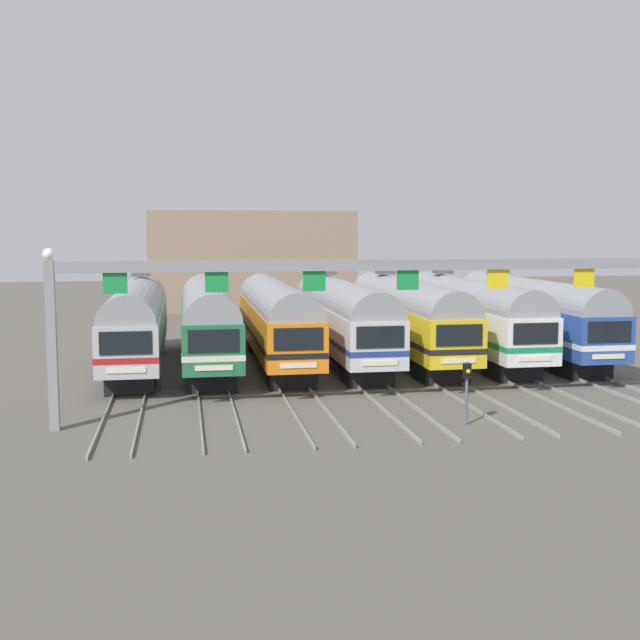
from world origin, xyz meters
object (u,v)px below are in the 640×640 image
(commuter_train_silver, at_px, (342,317))
(commuter_train_yellow, at_px, (407,316))
(catenary_gantry, at_px, (408,285))
(commuter_train_stainless, at_px, (137,321))
(commuter_train_white, at_px, (469,314))
(commuter_train_blue, at_px, (531,313))
(commuter_train_orange, at_px, (276,318))
(commuter_train_green, at_px, (207,319))
(yard_signal_mast, at_px, (467,381))

(commuter_train_silver, height_order, commuter_train_yellow, same)
(commuter_train_yellow, bearing_deg, commuter_train_silver, 180.00)
(catenary_gantry, bearing_deg, commuter_train_yellow, 74.09)
(commuter_train_stainless, height_order, commuter_train_white, same)
(commuter_train_stainless, relative_size, commuter_train_blue, 1.00)
(commuter_train_white, bearing_deg, commuter_train_blue, 0.00)
(commuter_train_stainless, xyz_separation_m, commuter_train_orange, (7.70, -0.00, -0.00))
(commuter_train_silver, bearing_deg, catenary_gantry, -90.00)
(commuter_train_silver, relative_size, catenary_gantry, 0.64)
(commuter_train_blue, bearing_deg, commuter_train_silver, 180.00)
(commuter_train_green, xyz_separation_m, catenary_gantry, (7.70, -13.49, 2.72))
(commuter_train_yellow, height_order, yard_signal_mast, commuter_train_yellow)
(yard_signal_mast, bearing_deg, commuter_train_silver, 97.15)
(commuter_train_blue, distance_m, catenary_gantry, 17.97)
(commuter_train_stainless, distance_m, commuter_train_orange, 7.70)
(commuter_train_green, relative_size, commuter_train_yellow, 1.00)
(commuter_train_orange, distance_m, commuter_train_blue, 15.40)
(commuter_train_silver, relative_size, commuter_train_yellow, 1.00)
(commuter_train_blue, bearing_deg, commuter_train_green, -179.99)
(commuter_train_white, relative_size, yard_signal_mast, 7.21)
(commuter_train_green, bearing_deg, commuter_train_white, 0.02)
(commuter_train_stainless, relative_size, commuter_train_silver, 1.00)
(commuter_train_blue, height_order, yard_signal_mast, commuter_train_blue)
(commuter_train_silver, bearing_deg, commuter_train_yellow, 0.00)
(catenary_gantry, bearing_deg, commuter_train_white, 60.31)
(commuter_train_blue, distance_m, yard_signal_mast, 18.13)
(commuter_train_silver, xyz_separation_m, commuter_train_white, (7.70, 0.00, 0.00))
(commuter_train_white, distance_m, yard_signal_mast, 16.42)
(commuter_train_yellow, bearing_deg, commuter_train_green, -179.98)
(commuter_train_orange, xyz_separation_m, commuter_train_yellow, (7.70, 0.00, 0.00))
(commuter_train_stainless, xyz_separation_m, commuter_train_blue, (23.09, 0.00, 0.00))
(commuter_train_green, height_order, commuter_train_white, commuter_train_white)
(commuter_train_green, relative_size, commuter_train_silver, 1.00)
(commuter_train_green, xyz_separation_m, commuter_train_yellow, (11.55, 0.00, 0.00))
(commuter_train_orange, xyz_separation_m, commuter_train_blue, (15.40, 0.00, 0.00))
(commuter_train_orange, distance_m, commuter_train_yellow, 7.70)
(commuter_train_silver, distance_m, catenary_gantry, 13.77)
(commuter_train_orange, height_order, commuter_train_silver, commuter_train_silver)
(commuter_train_silver, relative_size, commuter_train_blue, 1.00)
(commuter_train_yellow, relative_size, commuter_train_blue, 1.00)
(yard_signal_mast, bearing_deg, commuter_train_blue, 57.90)
(commuter_train_orange, relative_size, yard_signal_mast, 7.21)
(commuter_train_stainless, distance_m, commuter_train_silver, 11.55)
(commuter_train_stainless, bearing_deg, commuter_train_silver, 0.00)
(yard_signal_mast, bearing_deg, commuter_train_white, 69.37)
(commuter_train_silver, bearing_deg, commuter_train_white, 0.00)
(commuter_train_yellow, relative_size, commuter_train_white, 1.00)
(commuter_train_green, relative_size, commuter_train_blue, 1.00)
(commuter_train_silver, height_order, catenary_gantry, catenary_gantry)
(commuter_train_blue, height_order, catenary_gantry, catenary_gantry)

